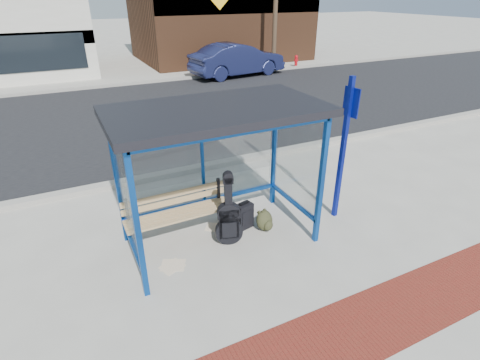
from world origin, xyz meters
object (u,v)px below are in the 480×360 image
bench (178,211)px  fire_hydrant (296,60)px  guitar_bag (229,220)px  parked_car (237,60)px  suitcase (244,216)px  backpack (265,221)px

bench → fire_hydrant: bench is taller
guitar_bag → fire_hydrant: (10.53, 13.72, -0.12)m
guitar_bag → fire_hydrant: size_ratio=2.01×
guitar_bag → fire_hydrant: 17.30m
guitar_bag → parked_car: (6.38, 12.89, 0.33)m
fire_hydrant → suitcase: bearing=-126.9°
guitar_bag → parked_car: size_ratio=0.26×
suitcase → backpack: 0.39m
suitcase → fire_hydrant: bearing=39.0°
guitar_bag → suitcase: bearing=52.3°
bench → backpack: 1.59m
fire_hydrant → bench: bearing=-130.6°
backpack → bench: bearing=150.8°
suitcase → parked_car: 13.93m
suitcase → parked_car: size_ratio=0.11×
guitar_bag → parked_car: bearing=81.7°
backpack → fire_hydrant: (9.77, 13.65, 0.16)m
parked_car → fire_hydrant: 4.26m
backpack → parked_car: (5.62, 12.82, 0.62)m
suitcase → backpack: suitcase is taller
guitar_bag → backpack: guitar_bag is taller
guitar_bag → suitcase: 0.59m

